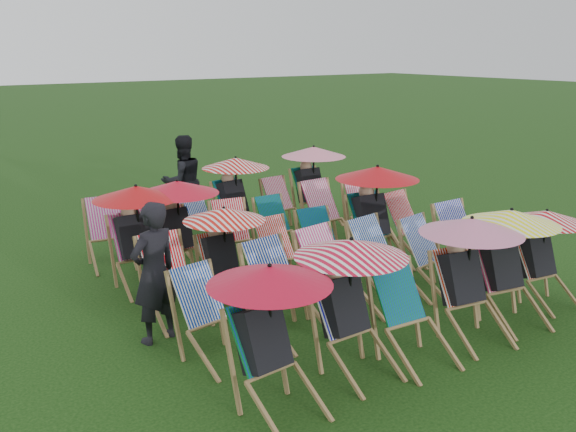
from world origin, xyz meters
TOP-DOWN VIEW (x-y plane):
  - ground at (0.00, 0.00)m, footprint 100.00×100.00m
  - deckchair_0 at (-2.10, -2.25)m, footprint 1.09×1.16m
  - deckchair_1 at (-1.08, -2.11)m, footprint 1.11×1.15m
  - deckchair_2 at (-0.45, -2.31)m, footprint 0.69×0.92m
  - deckchair_3 at (0.45, -2.27)m, footprint 1.11×1.18m
  - deckchair_4 at (1.16, -2.24)m, footprint 1.10×1.17m
  - deckchair_5 at (1.99, -2.16)m, footprint 0.98×1.04m
  - deckchair_6 at (-2.07, -1.12)m, footprint 0.72×0.92m
  - deckchair_7 at (-1.14, -1.08)m, footprint 0.78×1.01m
  - deckchair_8 at (-0.38, -1.05)m, footprint 0.80×1.02m
  - deckchair_9 at (0.44, -1.02)m, footprint 0.80×1.01m
  - deckchair_10 at (1.16, -1.15)m, footprint 0.76×0.96m
  - deckchair_11 at (1.90, -1.10)m, footprint 0.68×0.95m
  - deckchair_12 at (-1.97, 0.02)m, footprint 0.66×0.90m
  - deckchair_13 at (-1.24, 0.08)m, footprint 1.01×1.06m
  - deckchair_14 at (-0.33, 0.10)m, footprint 0.64×0.85m
  - deckchair_15 at (0.34, 0.07)m, footprint 0.66×0.88m
  - deckchair_16 at (1.30, 0.11)m, footprint 1.21×1.27m
  - deckchair_17 at (1.94, -0.03)m, footprint 0.76×0.97m
  - deckchair_18 at (-1.88, 1.25)m, footprint 1.13×1.18m
  - deckchair_19 at (-1.27, 1.25)m, footprint 1.13×1.19m
  - deckchair_20 at (-0.44, 1.17)m, footprint 0.76×0.95m
  - deckchair_21 at (0.39, 1.25)m, footprint 0.58×0.81m
  - deckchair_22 at (1.29, 1.15)m, footprint 0.72×0.97m
  - deckchair_23 at (2.06, 1.12)m, footprint 0.80×1.00m
  - deckchair_24 at (-1.89, 2.32)m, footprint 0.75×0.95m
  - deckchair_25 at (-1.13, 2.29)m, footprint 0.71×0.92m
  - deckchair_26 at (-0.35, 2.40)m, footprint 0.64×0.85m
  - deckchair_27 at (0.37, 2.47)m, footprint 1.11×1.20m
  - deckchair_28 at (1.24, 2.33)m, footprint 0.64×0.85m
  - deckchair_29 at (1.97, 2.47)m, footprint 1.15×1.19m
  - person_left at (-2.37, -0.39)m, footprint 0.64×0.49m
  - person_rear at (-0.06, 3.61)m, footprint 0.79×0.62m

SIDE VIEW (x-z plane):
  - ground at x=0.00m, z-range 0.00..0.00m
  - deckchair_21 at x=0.39m, z-range 0.00..0.87m
  - deckchair_26 at x=-0.35m, z-range 0.00..0.88m
  - deckchair_28 at x=1.24m, z-range 0.00..0.88m
  - deckchair_14 at x=-0.33m, z-range 0.00..0.89m
  - deckchair_6 at x=-2.07m, z-range 0.00..0.91m
  - deckchair_15 at x=0.34m, z-range 0.00..0.92m
  - deckchair_20 at x=-0.44m, z-range 0.00..0.93m
  - deckchair_25 at x=-1.13m, z-range 0.00..0.94m
  - deckchair_24 at x=-1.89m, z-range 0.00..0.94m
  - deckchair_10 at x=1.16m, z-range 0.00..0.94m
  - deckchair_12 at x=-1.97m, z-range 0.00..0.95m
  - deckchair_2 at x=-0.45m, z-range 0.00..0.95m
  - deckchair_17 at x=1.94m, z-range 0.00..0.96m
  - deckchair_23 at x=2.06m, z-range 0.00..0.98m
  - deckchair_9 at x=0.44m, z-range 0.00..1.01m
  - deckchair_7 at x=-1.14m, z-range 0.00..1.01m
  - deckchair_22 at x=1.29m, z-range 0.00..1.02m
  - deckchair_11 at x=1.90m, z-range 0.00..1.02m
  - deckchair_8 at x=-0.38m, z-range 0.00..1.03m
  - deckchair_5 at x=1.99m, z-range 0.03..1.19m
  - deckchair_13 at x=-1.24m, z-range 0.03..1.23m
  - deckchair_0 at x=-2.10m, z-range 0.04..1.33m
  - deckchair_4 at x=1.16m, z-range 0.04..1.34m
  - deckchair_1 at x=-1.08m, z-range 0.04..1.35m
  - deckchair_27 at x=0.37m, z-range 0.04..1.36m
  - deckchair_3 at x=0.45m, z-range 0.04..1.36m
  - deckchair_19 at x=-1.27m, z-range 0.04..1.37m
  - deckchair_18 at x=-1.88m, z-range 0.04..1.38m
  - deckchair_29 at x=1.97m, z-range 0.04..1.40m
  - deckchair_16 at x=1.30m, z-range 0.04..1.47m
  - person_left at x=-2.37m, z-range 0.00..1.55m
  - person_rear at x=-0.06m, z-range 0.00..1.61m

